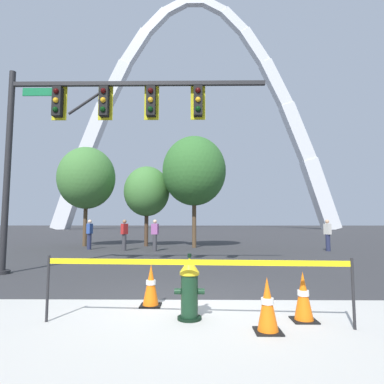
% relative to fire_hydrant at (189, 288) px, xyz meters
% --- Properties ---
extents(ground_plane, '(240.00, 240.00, 0.00)m').
position_rel_fire_hydrant_xyz_m(ground_plane, '(-0.05, 0.91, -0.47)').
color(ground_plane, '#333335').
extents(fire_hydrant, '(0.46, 0.48, 0.99)m').
position_rel_fire_hydrant_xyz_m(fire_hydrant, '(0.00, 0.00, 0.00)').
color(fire_hydrant, black).
rests_on(fire_hydrant, ground).
extents(caution_tape_barrier, '(4.42, 0.32, 0.97)m').
position_rel_fire_hydrant_xyz_m(caution_tape_barrier, '(0.08, -0.29, 0.18)').
color(caution_tape_barrier, '#232326').
rests_on(caution_tape_barrier, ground).
extents(traffic_cone_by_hydrant, '(0.36, 0.36, 0.73)m').
position_rel_fire_hydrant_xyz_m(traffic_cone_by_hydrant, '(-0.70, 0.75, -0.11)').
color(traffic_cone_by_hydrant, black).
rests_on(traffic_cone_by_hydrant, ground).
extents(traffic_cone_mid_sidewalk, '(0.36, 0.36, 0.73)m').
position_rel_fire_hydrant_xyz_m(traffic_cone_mid_sidewalk, '(1.06, -0.55, -0.11)').
color(traffic_cone_mid_sidewalk, black).
rests_on(traffic_cone_mid_sidewalk, ground).
extents(traffic_cone_curb_edge, '(0.36, 0.36, 0.73)m').
position_rel_fire_hydrant_xyz_m(traffic_cone_curb_edge, '(1.71, -0.06, -0.11)').
color(traffic_cone_curb_edge, black).
rests_on(traffic_cone_curb_edge, ground).
extents(traffic_signal_gantry, '(7.82, 0.44, 6.00)m').
position_rel_fire_hydrant_xyz_m(traffic_signal_gantry, '(-3.05, 4.17, 3.94)').
color(traffic_signal_gantry, '#232326').
rests_on(traffic_signal_gantry, ground).
extents(monument_arch, '(56.12, 2.86, 48.59)m').
position_rel_fire_hydrant_xyz_m(monument_arch, '(-0.05, 57.39, 20.85)').
color(monument_arch, silver).
rests_on(monument_arch, ground).
extents(tree_far_left, '(3.49, 3.49, 6.10)m').
position_rel_fire_hydrant_xyz_m(tree_far_left, '(-6.66, 14.37, 3.71)').
color(tree_far_left, brown).
rests_on(tree_far_left, ground).
extents(tree_left_mid, '(2.80, 2.80, 4.89)m').
position_rel_fire_hydrant_xyz_m(tree_left_mid, '(-2.93, 14.46, 2.88)').
color(tree_left_mid, '#473323').
rests_on(tree_left_mid, ground).
extents(tree_center_left, '(3.71, 3.71, 6.49)m').
position_rel_fire_hydrant_xyz_m(tree_center_left, '(0.00, 13.42, 3.98)').
color(tree_center_left, brown).
rests_on(tree_center_left, ground).
extents(pedestrian_walking_left, '(0.32, 0.39, 1.59)m').
position_rel_fire_hydrant_xyz_m(pedestrian_walking_left, '(6.79, 11.33, 0.35)').
color(pedestrian_walking_left, '#232847').
rests_on(pedestrian_walking_left, ground).
extents(pedestrian_standing_center, '(0.27, 0.37, 1.59)m').
position_rel_fire_hydrant_xyz_m(pedestrian_standing_center, '(-5.64, 12.16, 0.35)').
color(pedestrian_standing_center, '#232847').
rests_on(pedestrian_standing_center, ground).
extents(pedestrian_walking_right, '(0.35, 0.39, 1.59)m').
position_rel_fire_hydrant_xyz_m(pedestrian_walking_right, '(-3.60, 11.47, 0.35)').
color(pedestrian_walking_right, '#38383D').
rests_on(pedestrian_walking_right, ground).
extents(pedestrian_near_trees, '(0.38, 0.28, 1.59)m').
position_rel_fire_hydrant_xyz_m(pedestrian_near_trees, '(-1.98, 11.22, 0.35)').
color(pedestrian_near_trees, '#38383D').
rests_on(pedestrian_near_trees, ground).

